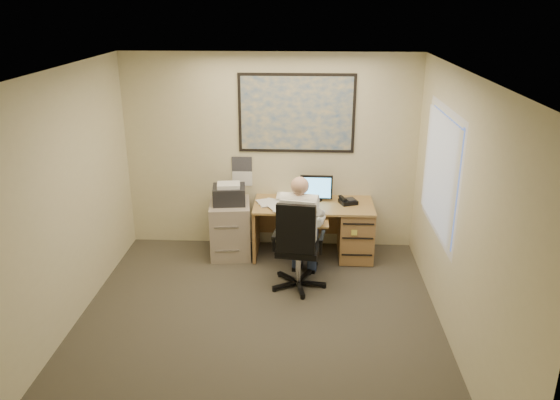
{
  "coord_description": "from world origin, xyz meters",
  "views": [
    {
      "loc": [
        0.49,
        -4.97,
        3.34
      ],
      "look_at": [
        0.18,
        1.3,
        1.01
      ],
      "focal_mm": 35.0,
      "sensor_mm": 36.0,
      "label": 1
    }
  ],
  "objects_px": {
    "desk": "(337,225)",
    "filing_cabinet": "(230,224)",
    "person": "(299,233)",
    "office_chair": "(299,263)"
  },
  "relations": [
    {
      "from": "desk",
      "to": "filing_cabinet",
      "type": "bearing_deg",
      "value": -178.44
    },
    {
      "from": "desk",
      "to": "person",
      "type": "height_order",
      "value": "person"
    },
    {
      "from": "desk",
      "to": "office_chair",
      "type": "height_order",
      "value": "office_chair"
    },
    {
      "from": "filing_cabinet",
      "to": "person",
      "type": "height_order",
      "value": "person"
    },
    {
      "from": "office_chair",
      "to": "person",
      "type": "height_order",
      "value": "person"
    },
    {
      "from": "filing_cabinet",
      "to": "person",
      "type": "relative_size",
      "value": 0.74
    },
    {
      "from": "person",
      "to": "desk",
      "type": "bearing_deg",
      "value": 70.08
    },
    {
      "from": "desk",
      "to": "office_chair",
      "type": "bearing_deg",
      "value": -117.86
    },
    {
      "from": "office_chair",
      "to": "person",
      "type": "relative_size",
      "value": 0.83
    },
    {
      "from": "desk",
      "to": "office_chair",
      "type": "relative_size",
      "value": 1.38
    }
  ]
}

